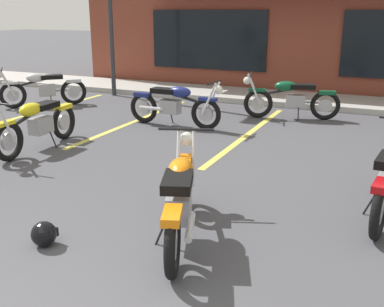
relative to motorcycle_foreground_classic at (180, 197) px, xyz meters
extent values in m
plane|color=#47474C|center=(-0.67, 0.94, -0.46)|extent=(80.00, 80.00, 0.00)
cube|color=#A8A59E|center=(-0.67, 8.09, -0.39)|extent=(22.00, 1.80, 0.14)
cube|color=brown|center=(-0.67, 11.62, 1.41)|extent=(14.00, 5.02, 3.74)
cube|color=black|center=(-3.47, 9.08, 0.99)|extent=(3.58, 0.06, 1.70)
cube|color=#DBCC4C|center=(-5.81, 4.49, -0.46)|extent=(0.12, 4.80, 0.01)
cube|color=#DBCC4C|center=(-3.24, 4.49, -0.46)|extent=(0.12, 4.80, 0.01)
cube|color=#DBCC4C|center=(-0.67, 4.49, -0.46)|extent=(0.12, 4.80, 0.01)
torus|color=black|center=(0.26, -0.70, -0.14)|extent=(0.32, 0.63, 0.64)
cylinder|color=#B7B7BC|center=(0.26, -0.70, -0.14)|extent=(0.16, 0.29, 0.29)
torus|color=black|center=(-0.25, 0.65, -0.14)|extent=(0.32, 0.63, 0.64)
cylinder|color=#B7B7BC|center=(-0.25, 0.65, -0.14)|extent=(0.16, 0.29, 0.29)
cylinder|color=silver|center=(-0.37, 0.71, 0.18)|extent=(0.16, 0.32, 0.66)
cylinder|color=silver|center=(-0.20, 0.78, 0.18)|extent=(0.16, 0.32, 0.66)
cylinder|color=black|center=(-0.31, 0.82, 0.50)|extent=(0.63, 0.26, 0.03)
sphere|color=silver|center=(-0.34, 0.89, 0.36)|extent=(0.22, 0.22, 0.17)
cube|color=orange|center=(-0.26, 0.69, 0.16)|extent=(0.26, 0.39, 0.06)
cube|color=#9E9EA3|center=(0.03, -0.10, -0.06)|extent=(0.37, 0.46, 0.28)
cylinder|color=silver|center=(0.30, -0.39, -0.10)|extent=(0.26, 0.54, 0.07)
cylinder|color=black|center=(-0.04, 0.09, 0.18)|extent=(0.39, 0.90, 0.26)
ellipsoid|color=orange|center=(-0.04, 0.11, 0.26)|extent=(0.41, 0.54, 0.22)
cube|color=black|center=(0.08, -0.23, 0.26)|extent=(0.45, 0.59, 0.10)
cube|color=orange|center=(0.27, -0.71, 0.14)|extent=(0.28, 0.39, 0.08)
cylinder|color=black|center=(-0.11, -0.23, -0.32)|extent=(0.13, 0.07, 0.29)
torus|color=black|center=(1.89, 0.83, -0.14)|extent=(0.16, 0.65, 0.64)
cylinder|color=#B7B7BC|center=(1.89, 0.83, -0.14)|extent=(0.09, 0.29, 0.29)
cube|color=#B70F14|center=(1.89, 0.81, 0.14)|extent=(0.20, 0.37, 0.08)
cylinder|color=black|center=(1.77, 1.42, -0.32)|extent=(0.14, 0.04, 0.29)
torus|color=black|center=(-3.69, 2.69, -0.14)|extent=(0.13, 0.64, 0.64)
cylinder|color=#B7B7BC|center=(-3.69, 2.69, -0.14)|extent=(0.08, 0.29, 0.29)
torus|color=black|center=(-3.61, 1.25, -0.14)|extent=(0.13, 0.64, 0.64)
cylinder|color=#B7B7BC|center=(-3.61, 1.25, -0.14)|extent=(0.08, 0.29, 0.29)
cylinder|color=silver|center=(-3.52, 1.15, 0.18)|extent=(0.06, 0.33, 0.66)
cube|color=yellow|center=(-3.61, 1.21, 0.16)|extent=(0.16, 0.37, 0.06)
cube|color=#9E9EA3|center=(-3.65, 2.05, -0.06)|extent=(0.26, 0.41, 0.28)
cylinder|color=silver|center=(-3.81, 2.41, -0.10)|extent=(0.10, 0.55, 0.07)
cylinder|color=black|center=(-3.64, 1.85, 0.18)|extent=(0.11, 0.94, 0.26)
ellipsoid|color=yellow|center=(-3.64, 1.83, 0.26)|extent=(0.29, 0.49, 0.22)
cube|color=black|center=(-3.66, 2.19, 0.26)|extent=(0.31, 0.53, 0.10)
cube|color=yellow|center=(-3.69, 2.71, 0.14)|extent=(0.18, 0.37, 0.08)
cylinder|color=black|center=(-3.48, 2.13, -0.32)|extent=(0.14, 0.03, 0.29)
torus|color=black|center=(0.46, 6.28, -0.14)|extent=(0.64, 0.27, 0.64)
cylinder|color=#B7B7BC|center=(0.46, 6.28, -0.14)|extent=(0.29, 0.13, 0.29)
torus|color=black|center=(-0.93, 5.90, -0.14)|extent=(0.64, 0.27, 0.64)
cylinder|color=#B7B7BC|center=(-0.93, 5.90, -0.14)|extent=(0.29, 0.13, 0.29)
cylinder|color=silver|center=(-1.00, 5.78, 0.18)|extent=(0.32, 0.13, 0.66)
cylinder|color=silver|center=(-1.05, 5.96, 0.18)|extent=(0.32, 0.13, 0.66)
cylinder|color=black|center=(-1.10, 5.85, 0.50)|extent=(0.21, 0.64, 0.03)
sphere|color=silver|center=(-1.18, 5.83, 0.36)|extent=(0.21, 0.21, 0.17)
cube|color=#0F4C2D|center=(-0.97, 5.88, 0.16)|extent=(0.38, 0.23, 0.06)
cube|color=#9E9EA3|center=(-0.16, 6.11, -0.06)|extent=(0.45, 0.34, 0.28)
cylinder|color=silver|center=(0.16, 6.34, -0.10)|extent=(0.55, 0.21, 0.07)
cylinder|color=black|center=(-0.35, 6.05, 0.18)|extent=(0.92, 0.31, 0.26)
ellipsoid|color=#0F4C2D|center=(-0.37, 6.05, 0.26)|extent=(0.53, 0.38, 0.22)
cube|color=black|center=(-0.02, 6.14, 0.26)|extent=(0.58, 0.41, 0.10)
cube|color=#0F4C2D|center=(0.48, 6.28, 0.14)|extent=(0.39, 0.25, 0.08)
cylinder|color=black|center=(-0.04, 5.95, -0.32)|extent=(0.06, 0.14, 0.29)
torus|color=black|center=(-3.00, 4.43, -0.14)|extent=(0.64, 0.11, 0.64)
cylinder|color=#B7B7BC|center=(-3.00, 4.43, -0.14)|extent=(0.29, 0.07, 0.29)
torus|color=black|center=(-1.56, 4.41, -0.14)|extent=(0.64, 0.11, 0.64)
cylinder|color=#B7B7BC|center=(-1.56, 4.41, -0.14)|extent=(0.29, 0.07, 0.29)
cylinder|color=silver|center=(-1.46, 4.49, 0.18)|extent=(0.33, 0.05, 0.66)
cylinder|color=silver|center=(-1.46, 4.31, 0.18)|extent=(0.33, 0.05, 0.66)
cylinder|color=black|center=(-1.38, 4.40, 0.50)|extent=(0.04, 0.66, 0.03)
sphere|color=silver|center=(-1.30, 4.40, 0.36)|extent=(0.17, 0.17, 0.17)
cube|color=navy|center=(-1.52, 4.41, 0.16)|extent=(0.36, 0.15, 0.06)
cube|color=#9E9EA3|center=(-2.36, 4.42, -0.06)|extent=(0.40, 0.25, 0.28)
cylinder|color=silver|center=(-2.73, 4.29, -0.10)|extent=(0.55, 0.08, 0.07)
cylinder|color=black|center=(-2.16, 4.42, 0.18)|extent=(0.94, 0.08, 0.26)
ellipsoid|color=navy|center=(-2.14, 4.42, 0.26)|extent=(0.48, 0.27, 0.22)
cube|color=black|center=(-2.50, 4.42, 0.26)|extent=(0.53, 0.29, 0.10)
cube|color=navy|center=(-3.02, 4.43, 0.14)|extent=(0.36, 0.17, 0.08)
cylinder|color=black|center=(-2.42, 4.60, -0.32)|extent=(0.03, 0.14, 0.29)
torus|color=black|center=(-5.62, 5.45, -0.14)|extent=(0.53, 0.52, 0.64)
cylinder|color=#B7B7BC|center=(-5.62, 5.45, -0.14)|extent=(0.25, 0.25, 0.29)
torus|color=black|center=(-6.64, 4.43, -0.14)|extent=(0.53, 0.52, 0.64)
cylinder|color=#B7B7BC|center=(-6.64, 4.43, -0.14)|extent=(0.25, 0.25, 0.29)
cylinder|color=silver|center=(-6.65, 4.30, 0.18)|extent=(0.26, 0.26, 0.66)
cylinder|color=silver|center=(-6.78, 4.43, 0.18)|extent=(0.26, 0.26, 0.66)
cylinder|color=black|center=(-6.77, 4.31, 0.50)|extent=(0.49, 0.49, 0.03)
cube|color=silver|center=(-6.67, 4.41, 0.16)|extent=(0.35, 0.35, 0.06)
cube|color=#9E9EA3|center=(-6.07, 5.00, -0.06)|extent=(0.45, 0.45, 0.28)
cylinder|color=silver|center=(-5.91, 5.36, -0.10)|extent=(0.44, 0.44, 0.07)
cylinder|color=black|center=(-6.22, 4.86, 0.18)|extent=(0.71, 0.70, 0.26)
ellipsoid|color=silver|center=(-6.23, 4.84, 0.26)|extent=(0.52, 0.52, 0.22)
cube|color=black|center=(-5.97, 5.09, 0.26)|extent=(0.57, 0.56, 0.10)
cube|color=silver|center=(-5.60, 5.46, 0.14)|extent=(0.37, 0.37, 0.08)
cylinder|color=black|center=(-5.90, 4.92, -0.32)|extent=(0.11, 0.11, 0.29)
sphere|color=black|center=(-1.19, -0.74, -0.33)|extent=(0.26, 0.26, 0.26)
cube|color=black|center=(-1.19, -0.63, -0.34)|extent=(0.18, 0.03, 0.09)
camera|label=1|loc=(1.97, -4.05, 1.85)|focal=43.95mm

